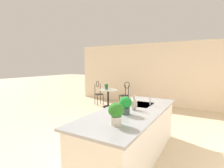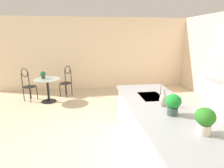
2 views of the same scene
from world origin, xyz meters
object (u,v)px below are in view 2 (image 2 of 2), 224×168
(potted_plant_counter_far, at_px, (205,119))
(bistro_table, at_px, (48,88))
(chair_near_window, at_px, (66,80))
(potted_plant_on_table, at_px, (43,74))
(potted_plant_counter_near, at_px, (173,103))
(chair_by_island, at_px, (28,83))
(vase_on_counter, at_px, (163,99))

(potted_plant_counter_far, bearing_deg, bistro_table, -147.28)
(chair_near_window, bearing_deg, potted_plant_on_table, -53.78)
(bistro_table, xyz_separation_m, potted_plant_on_table, (-0.07, -0.12, 0.43))
(potted_plant_on_table, relative_size, potted_plant_counter_near, 0.75)
(chair_near_window, relative_size, chair_by_island, 1.00)
(potted_plant_counter_far, relative_size, potted_plant_counter_near, 1.03)
(chair_by_island, bearing_deg, chair_near_window, 104.28)
(chair_by_island, bearing_deg, potted_plant_on_table, 71.73)
(bistro_table, xyz_separation_m, vase_on_counter, (3.04, 2.43, 0.58))
(chair_by_island, relative_size, potted_plant_counter_near, 3.36)
(bistro_table, bearing_deg, chair_by_island, -110.35)
(bistro_table, relative_size, chair_near_window, 0.77)
(potted_plant_on_table, bearing_deg, potted_plant_counter_far, 33.52)
(chair_by_island, height_order, vase_on_counter, vase_on_counter)
(chair_near_window, xyz_separation_m, potted_plant_counter_near, (3.93, 1.90, 0.52))
(potted_plant_counter_far, xyz_separation_m, vase_on_counter, (-0.90, -0.10, -0.07))
(bistro_table, height_order, chair_near_window, chair_near_window)
(vase_on_counter, bearing_deg, chair_by_island, -136.86)
(potted_plant_counter_near, bearing_deg, vase_on_counter, 178.41)
(chair_near_window, bearing_deg, potted_plant_counter_near, 25.79)
(potted_plant_counter_far, bearing_deg, potted_plant_counter_near, -168.25)
(bistro_table, xyz_separation_m, potted_plant_counter_near, (3.39, 2.42, 0.65))
(chair_by_island, distance_m, potted_plant_counter_near, 4.78)
(chair_near_window, xyz_separation_m, potted_plant_counter_far, (4.48, 2.01, 0.53))
(bistro_table, bearing_deg, chair_near_window, 135.97)
(chair_near_window, xyz_separation_m, potted_plant_on_table, (0.47, -0.64, 0.30))
(potted_plant_counter_far, bearing_deg, vase_on_counter, -173.36)
(bistro_table, height_order, vase_on_counter, vase_on_counter)
(potted_plant_on_table, bearing_deg, chair_by_island, -108.27)
(vase_on_counter, bearing_deg, potted_plant_counter_near, -1.59)
(bistro_table, height_order, potted_plant_counter_near, potted_plant_counter_near)
(bistro_table, distance_m, potted_plant_counter_near, 4.22)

